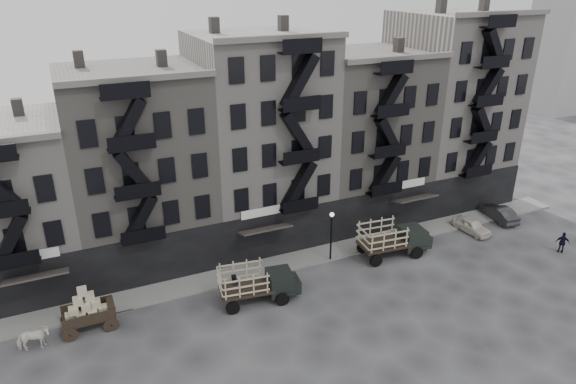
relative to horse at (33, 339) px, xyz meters
name	(u,v)px	position (x,y,z in m)	size (l,w,h in m)	color
ground	(312,286)	(18.60, -0.81, -0.82)	(140.00, 140.00, 0.00)	#38383A
sidewalk	(290,261)	(18.60, 2.94, -0.74)	(55.00, 2.50, 0.15)	slate
building_midwest	(139,168)	(8.60, 9.01, 6.68)	(10.00, 11.35, 16.20)	slate
building_center	(260,139)	(18.60, 9.01, 7.68)	(10.00, 11.35, 18.20)	#A39C96
building_mideast	(362,136)	(28.60, 9.01, 6.68)	(10.00, 11.35, 16.20)	slate
building_east	(450,109)	(38.60, 9.01, 8.18)	(10.00, 11.35, 19.20)	#A39C96
lamp_post	(331,230)	(21.60, 1.79, 1.96)	(0.36, 0.36, 4.28)	black
horse	(33,339)	(0.00, 0.00, 0.00)	(0.88, 1.94, 1.64)	silver
wagon	(85,307)	(3.18, 0.78, 0.85)	(3.46, 1.87, 2.93)	black
stake_truck_west	(257,281)	(14.30, -0.84, 0.79)	(5.82, 2.93, 2.81)	black
stake_truck_east	(393,237)	(26.61, 0.47, 0.89)	(6.15, 2.93, 3.00)	black
car_east	(472,226)	(35.39, 0.92, -0.19)	(1.49, 3.71, 1.26)	beige
car_far	(499,213)	(39.46, 1.79, -0.13)	(1.47, 4.21, 1.39)	#232426
pedestrian_mid	(234,287)	(12.89, 0.09, 0.14)	(0.93, 0.73, 1.92)	black
policeman	(563,243)	(39.58, -4.95, 0.10)	(1.07, 0.45, 1.83)	black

